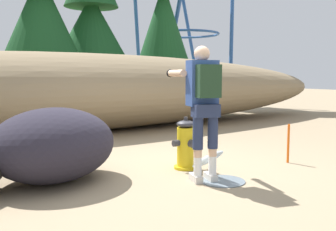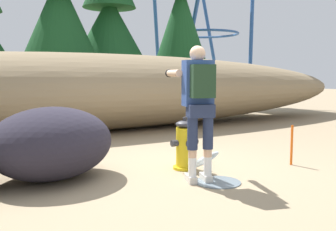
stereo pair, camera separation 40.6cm
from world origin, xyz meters
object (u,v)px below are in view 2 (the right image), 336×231
(fire_hydrant, at_px, (185,145))
(survey_stake, at_px, (292,145))
(boulder_large, at_px, (52,143))
(utility_worker, at_px, (198,96))

(fire_hydrant, height_order, survey_stake, fire_hydrant)
(fire_hydrant, height_order, boulder_large, boulder_large)
(boulder_large, xyz_separation_m, survey_stake, (3.30, -0.97, -0.17))
(utility_worker, xyz_separation_m, boulder_large, (-1.59, 1.00, -0.62))
(utility_worker, bearing_deg, fire_hydrant, -0.10)
(fire_hydrant, bearing_deg, boulder_large, 167.15)
(utility_worker, relative_size, survey_stake, 2.85)
(utility_worker, height_order, survey_stake, utility_worker)
(utility_worker, relative_size, boulder_large, 1.03)
(survey_stake, bearing_deg, fire_hydrant, 159.55)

